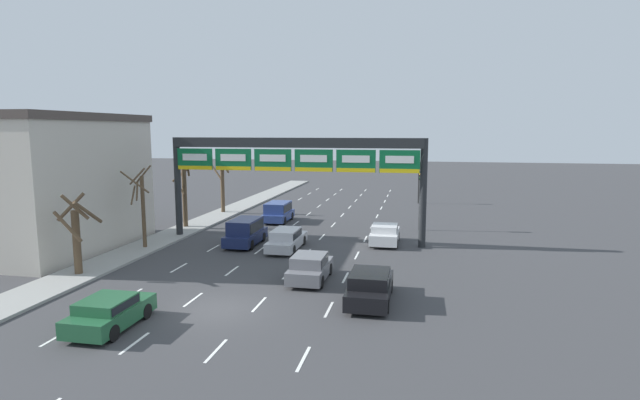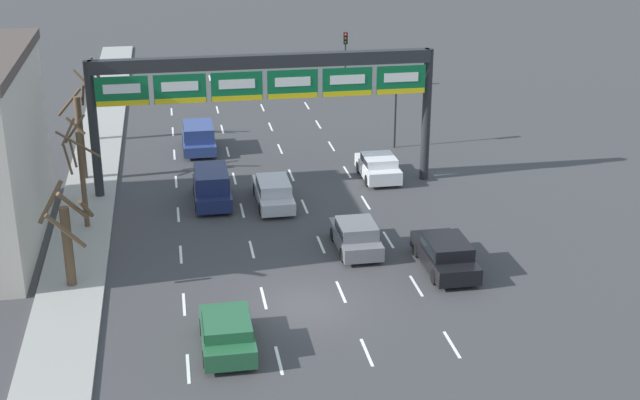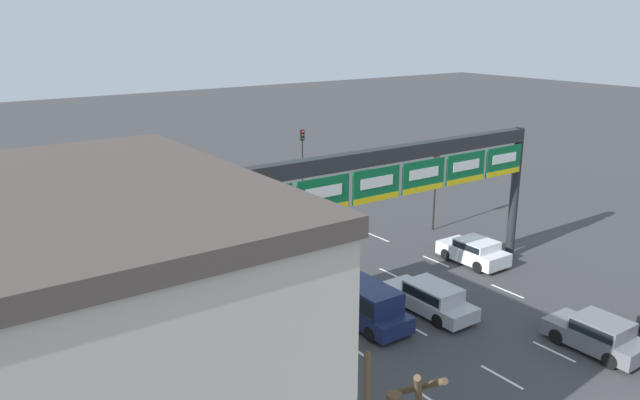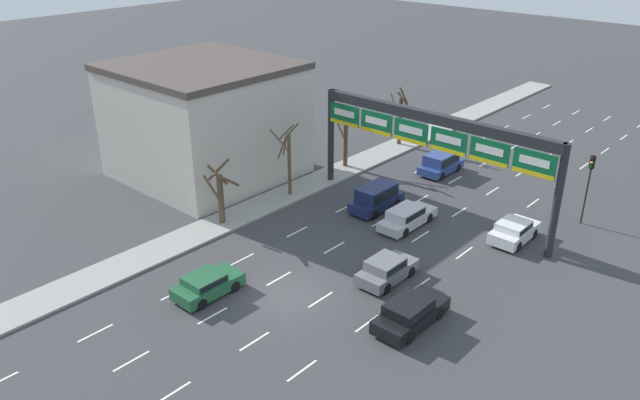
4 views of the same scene
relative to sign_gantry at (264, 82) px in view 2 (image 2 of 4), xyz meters
name	(u,v)px [view 2 (image 2 of 4)]	position (x,y,z in m)	size (l,w,h in m)	color
ground_plane	(306,306)	(0.00, -14.11, -6.02)	(220.00, 220.00, 0.00)	#3D3D3F
sidewalk_left	(64,324)	(-9.65, -14.11, -5.95)	(2.80, 110.00, 0.15)	#999993
lane_dashes	(268,192)	(0.00, -0.61, -6.02)	(10.02, 67.00, 0.01)	white
sign_gantry	(264,82)	(0.00, 0.00, 0.00)	(18.59, 0.70, 7.49)	#232628
car_silver	(273,191)	(0.08, -2.51, -5.26)	(1.81, 4.84, 1.43)	#B7B7BC
suv_blue	(199,136)	(-3.39, 7.40, -5.06)	(1.99, 4.18, 1.72)	navy
car_green	(227,332)	(-3.43, -16.99, -5.30)	(1.95, 3.96, 1.33)	#235B38
car_white	(378,166)	(6.47, 0.48, -5.26)	(1.95, 3.93, 1.41)	silver
car_grey	(356,235)	(3.16, -9.03, -5.24)	(1.87, 4.00, 1.46)	slate
car_black	(446,253)	(6.65, -11.72, -5.22)	(1.96, 4.67, 1.50)	black
suv_navy	(212,185)	(-3.11, -1.74, -4.99)	(1.91, 4.39, 1.86)	#19234C
traffic_light_near_gantry	(345,49)	(8.67, 21.08, -2.77)	(0.30, 0.35, 4.54)	black
traffic_light_mid_block	(396,93)	(8.83, 5.98, -2.47)	(0.30, 0.35, 5.00)	black
tree_bare_closest	(80,171)	(-9.49, -4.28, -2.95)	(1.98, 1.88, 5.54)	brown
tree_bare_second	(68,236)	(-9.55, -10.78, -3.58)	(2.24, 2.20, 4.54)	brown
tree_bare_third	(80,133)	(-10.10, 3.13, -3.21)	(1.71, 1.91, 5.47)	brown
tree_bare_furthest	(93,100)	(-9.87, 10.58, -3.27)	(1.81, 1.36, 5.49)	brown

